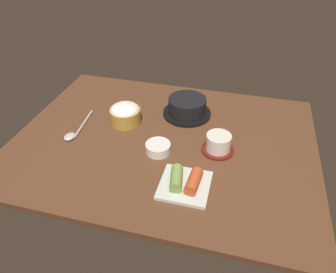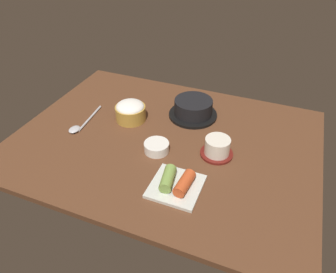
% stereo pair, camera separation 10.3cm
% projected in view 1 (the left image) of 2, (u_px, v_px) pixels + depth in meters
% --- Properties ---
extents(dining_table, '(1.00, 0.76, 0.02)m').
position_uv_depth(dining_table, '(164.00, 142.00, 1.08)').
color(dining_table, '#56331E').
rests_on(dining_table, ground).
extents(stone_pot, '(0.18, 0.18, 0.07)m').
position_uv_depth(stone_pot, '(187.00, 107.00, 1.17)').
color(stone_pot, black).
rests_on(stone_pot, dining_table).
extents(rice_bowl, '(0.11, 0.11, 0.07)m').
position_uv_depth(rice_bowl, '(125.00, 113.00, 1.13)').
color(rice_bowl, '#B78C38').
rests_on(rice_bowl, dining_table).
extents(tea_cup_with_saucer, '(0.10, 0.10, 0.06)m').
position_uv_depth(tea_cup_with_saucer, '(218.00, 143.00, 1.00)').
color(tea_cup_with_saucer, maroon).
rests_on(tea_cup_with_saucer, dining_table).
extents(banchan_cup_center, '(0.08, 0.08, 0.03)m').
position_uv_depth(banchan_cup_center, '(160.00, 148.00, 1.01)').
color(banchan_cup_center, white).
rests_on(banchan_cup_center, dining_table).
extents(kimchi_plate, '(0.14, 0.14, 0.04)m').
position_uv_depth(kimchi_plate, '(185.00, 182.00, 0.88)').
color(kimchi_plate, silver).
rests_on(kimchi_plate, dining_table).
extents(spoon, '(0.04, 0.19, 0.01)m').
position_uv_depth(spoon, '(75.00, 132.00, 1.09)').
color(spoon, '#B7B7BC').
rests_on(spoon, dining_table).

